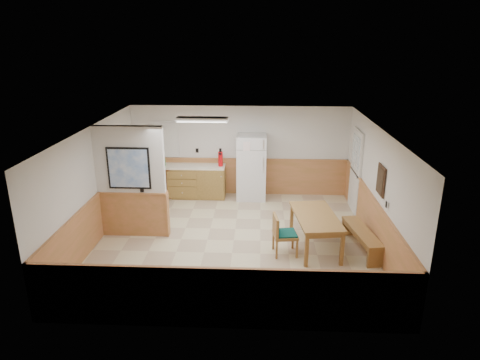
{
  "coord_description": "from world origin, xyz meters",
  "views": [
    {
      "loc": [
        0.53,
        -8.5,
        4.28
      ],
      "look_at": [
        0.12,
        0.4,
        1.27
      ],
      "focal_mm": 32.0,
      "sensor_mm": 36.0,
      "label": 1
    }
  ],
  "objects_px": {
    "refrigerator": "(251,167)",
    "dining_table": "(316,219)",
    "fire_extinguisher": "(220,158)",
    "dining_chair": "(281,232)",
    "soap_bottle": "(164,162)",
    "dining_bench": "(362,235)"
  },
  "relations": [
    {
      "from": "dining_bench",
      "to": "fire_extinguisher",
      "type": "xyz_separation_m",
      "value": [
        -3.21,
        2.99,
        0.78
      ]
    },
    {
      "from": "refrigerator",
      "to": "dining_table",
      "type": "xyz_separation_m",
      "value": [
        1.4,
        -2.9,
        -0.24
      ]
    },
    {
      "from": "refrigerator",
      "to": "soap_bottle",
      "type": "bearing_deg",
      "value": 179.31
    },
    {
      "from": "dining_chair",
      "to": "soap_bottle",
      "type": "bearing_deg",
      "value": 125.75
    },
    {
      "from": "dining_table",
      "to": "dining_chair",
      "type": "xyz_separation_m",
      "value": [
        -0.73,
        -0.3,
        -0.16
      ]
    },
    {
      "from": "dining_bench",
      "to": "dining_chair",
      "type": "relative_size",
      "value": 1.85
    },
    {
      "from": "soap_bottle",
      "to": "dining_table",
      "type": "bearing_deg",
      "value": -37.65
    },
    {
      "from": "dining_chair",
      "to": "fire_extinguisher",
      "type": "bearing_deg",
      "value": 107.35
    },
    {
      "from": "dining_table",
      "to": "dining_bench",
      "type": "distance_m",
      "value": 1.02
    },
    {
      "from": "dining_bench",
      "to": "fire_extinguisher",
      "type": "bearing_deg",
      "value": 127.65
    },
    {
      "from": "dining_table",
      "to": "dining_bench",
      "type": "bearing_deg",
      "value": -10.22
    },
    {
      "from": "refrigerator",
      "to": "fire_extinguisher",
      "type": "distance_m",
      "value": 0.88
    },
    {
      "from": "refrigerator",
      "to": "dining_table",
      "type": "bearing_deg",
      "value": -64.01
    },
    {
      "from": "soap_bottle",
      "to": "dining_bench",
      "type": "bearing_deg",
      "value": -32.08
    },
    {
      "from": "dining_table",
      "to": "dining_chair",
      "type": "relative_size",
      "value": 2.03
    },
    {
      "from": "dining_table",
      "to": "dining_bench",
      "type": "xyz_separation_m",
      "value": [
        0.96,
        -0.05,
        -0.31
      ]
    },
    {
      "from": "dining_table",
      "to": "dining_chair",
      "type": "distance_m",
      "value": 0.81
    },
    {
      "from": "soap_bottle",
      "to": "fire_extinguisher",
      "type": "bearing_deg",
      "value": 0.27
    },
    {
      "from": "dining_table",
      "to": "fire_extinguisher",
      "type": "distance_m",
      "value": 3.73
    },
    {
      "from": "dining_bench",
      "to": "dining_chair",
      "type": "height_order",
      "value": "dining_chair"
    },
    {
      "from": "dining_table",
      "to": "fire_extinguisher",
      "type": "relative_size",
      "value": 3.49
    },
    {
      "from": "dining_table",
      "to": "fire_extinguisher",
      "type": "bearing_deg",
      "value": 120.48
    }
  ]
}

